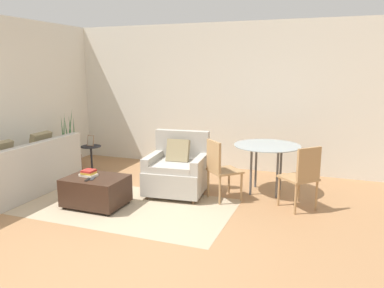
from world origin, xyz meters
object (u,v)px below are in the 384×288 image
dining_chair_near_left (220,166)px  dining_table (267,151)px  side_table (91,154)px  dining_chair_near_right (303,174)px  ottoman (96,190)px  armchair (177,171)px  potted_plant (70,158)px  tv_remote_primary (93,179)px  book_stack (89,173)px  couch (19,175)px  tv_remote_secondary (88,179)px  picture_frame (91,141)px

dining_chair_near_left → dining_table: bearing=45.0°
side_table → dining_chair_near_right: (3.78, -0.53, 0.16)m
ottoman → side_table: bearing=127.0°
armchair → potted_plant: size_ratio=0.81×
ottoman → tv_remote_primary: tv_remote_primary is taller
book_stack → tv_remote_primary: (0.13, -0.10, -0.04)m
couch → ottoman: 1.44m
dining_chair_near_left → tv_remote_secondary: bearing=-147.9°
potted_plant → picture_frame: (0.55, -0.08, 0.40)m
picture_frame → dining_chair_near_right: dining_chair_near_right is taller
ottoman → book_stack: 0.26m
ottoman → dining_table: bearing=33.8°
picture_frame → dining_chair_near_left: 2.66m
tv_remote_secondary → dining_table: size_ratio=0.15×
armchair → book_stack: size_ratio=3.73×
ottoman → picture_frame: size_ratio=4.15×
tv_remote_primary → tv_remote_secondary: 0.07m
armchair → tv_remote_secondary: (-0.89, -1.05, 0.07)m
armchair → dining_table: bearing=22.4°
couch → ottoman: size_ratio=2.49×
tv_remote_secondary → side_table: bearing=123.7°
side_table → dining_chair_near_right: bearing=-8.0°
book_stack → dining_table: 2.68m
potted_plant → tv_remote_primary: bearing=-43.9°
couch → armchair: bearing=20.5°
tv_remote_secondary → potted_plant: 2.26m
armchair → dining_chair_near_left: 0.72m
potted_plant → picture_frame: 0.69m
dining_table → armchair: bearing=-157.6°
dining_chair_near_left → dining_chair_near_right: same height
dining_table → tv_remote_secondary: bearing=-144.0°
ottoman → dining_chair_near_right: size_ratio=0.91×
book_stack → dining_table: size_ratio=0.25×
armchair → tv_remote_secondary: armchair is taller
couch → tv_remote_primary: bearing=-5.3°
side_table → picture_frame: bearing=90.0°
potted_plant → side_table: potted_plant is taller
picture_frame → tv_remote_primary: bearing=-54.2°
couch → tv_remote_secondary: couch is taller
book_stack → dining_chair_near_right: dining_chair_near_right is taller
ottoman → potted_plant: size_ratio=0.70×
tv_remote_secondary → book_stack: bearing=120.8°
dining_chair_near_right → dining_table: bearing=135.0°
side_table → dining_chair_near_right: dining_chair_near_right is taller
tv_remote_primary → dining_chair_near_left: dining_chair_near_left is taller
tv_remote_primary → book_stack: bearing=143.4°
dining_chair_near_right → tv_remote_primary: bearing=-161.0°
picture_frame → dining_chair_near_left: size_ratio=0.22×
book_stack → tv_remote_secondary: (0.09, -0.15, -0.04)m
book_stack → tv_remote_secondary: bearing=-59.2°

